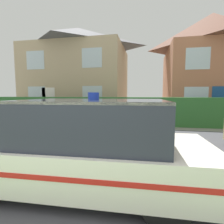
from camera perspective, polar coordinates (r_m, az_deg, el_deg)
The scene contains 6 objects.
road_strip at distance 5.13m, azimuth -0.49°, elevation -12.47°, with size 28.00×6.73×0.01m, color #424247.
garden_hedge at distance 9.35m, azimuth 4.31°, elevation 0.35°, with size 15.50×0.65×1.46m, color #2D662D.
police_car at distance 3.10m, azimuth -8.98°, elevation -10.73°, with size 4.42×1.91×1.63m.
house_left at distance 15.79m, azimuth -10.68°, elevation 13.18°, with size 8.11×6.32×7.22m.
house_right at distance 15.81m, azimuth 29.48°, elevation 13.46°, with size 6.74×6.89×7.69m.
wheelie_bin at distance 9.83m, azimuth 22.60°, elevation -0.71°, with size 0.78×0.80×1.15m.
Camera 1 is at (1.00, -0.52, 1.61)m, focal length 28.00 mm.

